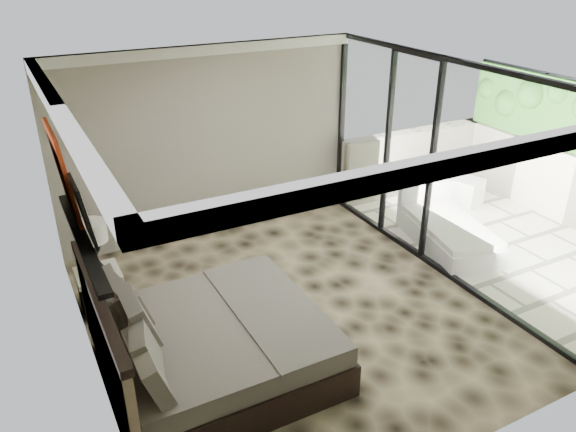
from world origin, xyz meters
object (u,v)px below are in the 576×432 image
lounger (447,231)px  nightstand (101,291)px  table_lamp (93,240)px  ottoman (466,192)px  bed (209,345)px

lounger → nightstand: bearing=-175.1°
table_lamp → ottoman: 6.15m
ottoman → lounger: bearing=-143.8°
bed → ottoman: (5.36, 1.94, -0.13)m
nightstand → lounger: (4.83, -0.68, -0.04)m
nightstand → lounger: size_ratio=0.27×
nightstand → ottoman: size_ratio=1.12×
nightstand → table_lamp: bearing=79.1°
bed → ottoman: 5.71m
nightstand → lounger: bearing=3.9°
table_lamp → lounger: bearing=-8.3°
nightstand → lounger: 4.87m
ottoman → lounger: 1.60m
table_lamp → lounger: size_ratio=0.35×
ottoman → bed: bearing=-160.1°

